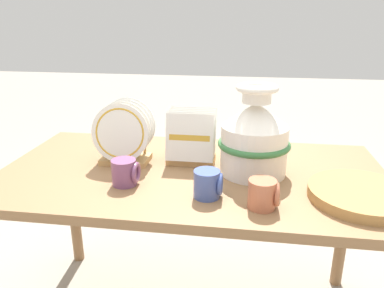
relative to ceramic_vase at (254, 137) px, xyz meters
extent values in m
cube|color=olive|center=(-0.23, -0.02, -0.16)|extent=(1.50, 0.80, 0.03)
cylinder|color=olive|center=(-0.94, 0.33, -0.53)|extent=(0.06, 0.06, 0.70)
cylinder|color=olive|center=(0.47, 0.33, -0.53)|extent=(0.06, 0.06, 0.70)
cylinder|color=white|center=(0.00, 0.00, -0.05)|extent=(0.25, 0.25, 0.19)
cone|color=white|center=(0.00, 0.00, 0.09)|extent=(0.25, 0.25, 0.09)
cylinder|color=white|center=(0.00, 0.00, 0.16)|extent=(0.11, 0.11, 0.05)
torus|color=white|center=(0.00, 0.00, 0.18)|extent=(0.16, 0.16, 0.02)
torus|color=#38753D|center=(0.00, 0.00, -0.03)|extent=(0.27, 0.27, 0.02)
cube|color=tan|center=(-0.52, 0.04, -0.14)|extent=(0.19, 0.13, 0.02)
cylinder|color=tan|center=(-0.59, 0.09, -0.09)|extent=(0.01, 0.01, 0.08)
cylinder|color=tan|center=(-0.45, 0.09, -0.09)|extent=(0.01, 0.01, 0.08)
cylinder|color=white|center=(-0.52, -0.02, -0.01)|extent=(0.23, 0.05, 0.23)
torus|color=gold|center=(-0.52, -0.02, -0.01)|extent=(0.20, 0.05, 0.20)
cylinder|color=white|center=(-0.52, 0.02, -0.01)|extent=(0.23, 0.05, 0.23)
cylinder|color=white|center=(-0.52, 0.06, -0.01)|extent=(0.23, 0.05, 0.23)
cylinder|color=white|center=(-0.52, 0.09, -0.01)|extent=(0.23, 0.05, 0.23)
cube|color=tan|center=(-0.25, 0.08, -0.14)|extent=(0.19, 0.13, 0.02)
cylinder|color=tan|center=(-0.32, 0.13, -0.09)|extent=(0.01, 0.01, 0.08)
cylinder|color=tan|center=(-0.18, 0.13, -0.09)|extent=(0.01, 0.01, 0.08)
cube|color=white|center=(-0.25, 0.03, -0.03)|extent=(0.19, 0.04, 0.19)
cube|color=white|center=(-0.25, 0.06, -0.03)|extent=(0.19, 0.04, 0.19)
cube|color=white|center=(-0.25, 0.08, -0.03)|extent=(0.19, 0.04, 0.19)
cube|color=white|center=(-0.25, 0.11, -0.03)|extent=(0.19, 0.04, 0.19)
cube|color=white|center=(-0.25, 0.14, -0.03)|extent=(0.19, 0.04, 0.19)
cube|color=gold|center=(-0.25, 0.03, -0.03)|extent=(0.16, 0.01, 0.02)
cylinder|color=#AD7F47|center=(0.35, -0.17, -0.14)|extent=(0.35, 0.35, 0.01)
cylinder|color=#AD7F47|center=(0.35, -0.17, -0.13)|extent=(0.35, 0.35, 0.01)
cylinder|color=#AD7F47|center=(0.35, -0.17, -0.12)|extent=(0.35, 0.35, 0.01)
cylinder|color=#AD7F47|center=(0.35, -0.17, -0.11)|extent=(0.35, 0.35, 0.01)
cylinder|color=#B76647|center=(0.03, -0.28, -0.10)|extent=(0.09, 0.09, 0.09)
torus|color=#B76647|center=(0.07, -0.28, -0.10)|extent=(0.02, 0.08, 0.08)
cylinder|color=#42569E|center=(-0.15, -0.23, -0.10)|extent=(0.09, 0.09, 0.09)
torus|color=#42569E|center=(-0.11, -0.23, -0.10)|extent=(0.02, 0.08, 0.08)
cylinder|color=#7A4770|center=(-0.46, -0.17, -0.10)|extent=(0.09, 0.09, 0.09)
torus|color=#7A4770|center=(-0.41, -0.17, -0.10)|extent=(0.02, 0.08, 0.08)
camera|label=1|loc=(-0.04, -1.35, 0.44)|focal=35.00mm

